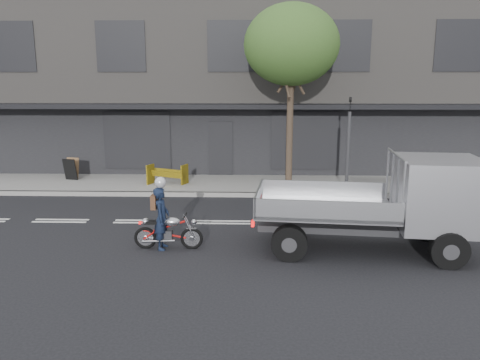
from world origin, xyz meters
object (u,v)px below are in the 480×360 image
at_px(rider, 162,218).
at_px(construction_barrier, 167,175).
at_px(street_tree, 292,45).
at_px(motorcycle, 168,231).
at_px(sandwich_board, 70,169).
at_px(flatbed_ute, 417,197).
at_px(traffic_light_pole, 348,150).

bearing_deg(rider, construction_barrier, 9.86).
distance_m(street_tree, construction_barrier, 6.62).
bearing_deg(motorcycle, sandwich_board, 126.31).
relative_size(flatbed_ute, sandwich_board, 6.17).
height_order(traffic_light_pole, sandwich_board, traffic_light_pole).
height_order(flatbed_ute, construction_barrier, flatbed_ute).
xyz_separation_m(street_tree, sandwich_board, (-8.64, 0.83, -4.69)).
height_order(street_tree, flatbed_ute, street_tree).
bearing_deg(traffic_light_pole, construction_barrier, 172.39).
relative_size(rider, construction_barrier, 1.09).
relative_size(motorcycle, sandwich_board, 1.96).
bearing_deg(motorcycle, traffic_light_pole, 46.16).
distance_m(traffic_light_pole, motorcycle, 7.84).
distance_m(street_tree, traffic_light_pole, 4.23).
relative_size(traffic_light_pole, sandwich_board, 4.03).
xyz_separation_m(rider, flatbed_ute, (6.09, -0.05, 0.60)).
relative_size(flatbed_ute, construction_barrier, 3.79).
distance_m(traffic_light_pole, rider, 7.90).
bearing_deg(sandwich_board, rider, -40.60).
bearing_deg(flatbed_ute, sandwich_board, 152.60).
bearing_deg(street_tree, sandwich_board, 174.52).
bearing_deg(motorcycle, rider, -179.63).
xyz_separation_m(traffic_light_pole, construction_barrier, (-6.63, 0.88, -1.11)).
distance_m(motorcycle, flatbed_ute, 6.01).
bearing_deg(flatbed_ute, motorcycle, -174.83).
distance_m(flatbed_ute, construction_barrier, 9.70).
bearing_deg(motorcycle, flatbed_ute, -0.16).
height_order(motorcycle, flatbed_ute, flatbed_ute).
xyz_separation_m(motorcycle, flatbed_ute, (5.94, -0.05, 0.92)).
xyz_separation_m(construction_barrier, sandwich_board, (-4.02, 0.79, 0.04)).
height_order(construction_barrier, sandwich_board, sandwich_board).
bearing_deg(sandwich_board, street_tree, 8.76).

